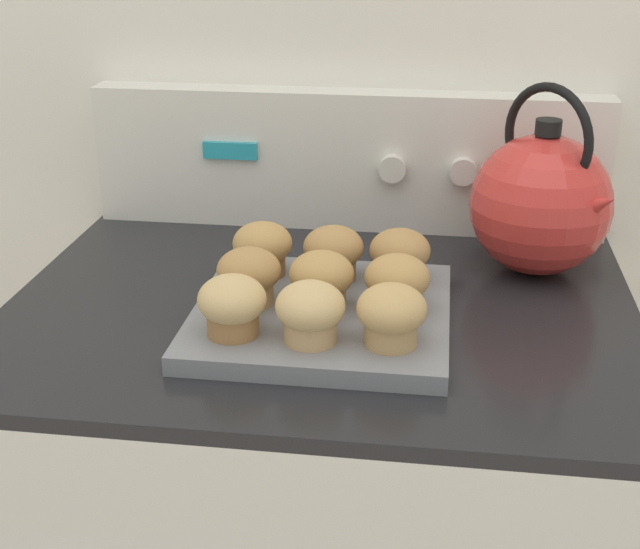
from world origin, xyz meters
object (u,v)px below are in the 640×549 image
Objects in this scene: muffin_pan at (322,315)px; muffin_r1_c2 at (397,283)px; muffin_r2_c2 at (400,255)px; muffin_r1_c0 at (249,275)px; tea_kettle at (542,202)px; muffin_r0_c2 at (392,314)px; muffin_r1_c1 at (321,279)px; muffin_r0_c1 at (310,312)px; muffin_r2_c0 at (263,248)px; muffin_r2_c1 at (333,252)px; muffin_r0_c0 at (232,305)px.

muffin_r1_c2 is at bearing 1.21° from muffin_pan.
muffin_r1_c2 is at bearing -88.85° from muffin_r2_c2.
muffin_r1_c0 is 0.30× the size of tea_kettle.
muffin_r1_c1 is at bearing 136.04° from muffin_r0_c2.
muffin_r0_c2 is at bearing -25.58° from muffin_r1_c0.
muffin_r1_c0 is 0.09m from muffin_r1_c1.
muffin_r1_c0 is at bearing 134.45° from muffin_r0_c1.
muffin_r2_c1 is (0.09, -0.00, 0.00)m from muffin_r2_c0.
muffin_r0_c1 is 0.30× the size of tea_kettle.
muffin_r1_c2 is 0.19m from muffin_r2_c0.
muffin_r1_c0 is at bearing -179.48° from muffin_pan.
muffin_r2_c2 is (0.17, -0.00, 0.00)m from muffin_r2_c0.
muffin_r0_c1 is 1.00× the size of muffin_r2_c1.
muffin_pan is 3.95× the size of muffin_r2_c2.
muffin_pan is 3.95× the size of muffin_r2_c1.
muffin_r2_c2 is (-0.00, 0.09, 0.00)m from muffin_r1_c2.
muffin_r0_c2 is at bearing -89.68° from muffin_r2_c2.
muffin_r0_c0 is 0.19m from muffin_r2_c1.
muffin_r2_c2 is at bearing -0.32° from muffin_r2_c0.
muffin_r0_c2 is (0.09, 0.01, 0.00)m from muffin_r0_c1.
muffin_r1_c2 is (0.09, 0.00, 0.00)m from muffin_r1_c1.
tea_kettle is (0.18, 0.11, 0.04)m from muffin_r2_c2.
muffin_r0_c1 is 0.09m from muffin_r0_c2.
muffin_r0_c2 is 0.12m from muffin_r1_c1.
muffin_r0_c1 is 0.12m from muffin_r1_c2.
muffin_r1_c0 is 1.00× the size of muffin_r1_c2.
muffin_r1_c1 is at bearing -178.99° from muffin_r1_c2.
muffin_r0_c2 and muffin_r1_c0 have the same top height.
muffin_r1_c2 is at bearing 26.04° from muffin_r0_c0.
muffin_r0_c0 is 0.24m from muffin_r2_c2.
muffin_r0_c2 and muffin_r1_c1 have the same top height.
muffin_r0_c2 and muffin_r2_c1 have the same top height.
muffin_r0_c0 is at bearing -117.76° from muffin_r2_c1.
tea_kettle is (0.26, 0.11, 0.04)m from muffin_r2_c1.
muffin_r0_c0 is 1.00× the size of muffin_r1_c0.
muffin_r1_c0 reaches higher than muffin_pan.
muffin_r0_c0 is at bearing -89.72° from muffin_r2_c0.
muffin_r1_c0 is 0.09m from muffin_r2_c0.
muffin_r0_c1 and muffin_r1_c0 have the same top height.
muffin_r1_c2 is at bearing -26.37° from muffin_r2_c0.
muffin_r2_c0 reaches higher than muffin_pan.
muffin_r0_c0 is 0.08m from muffin_r1_c0.
muffin_r2_c2 is 0.21m from tea_kettle.
muffin_r0_c1 is 1.00× the size of muffin_r1_c1.
tea_kettle is at bearing 48.50° from muffin_r1_c2.
muffin_r0_c1 and muffin_r0_c2 have the same top height.
muffin_r0_c1 and muffin_r2_c0 have the same top height.
tea_kettle reaches higher than muffin_r0_c1.
muffin_r0_c1 is 0.09m from muffin_r1_c1.
muffin_r0_c0 is 1.00× the size of muffin_r1_c2.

